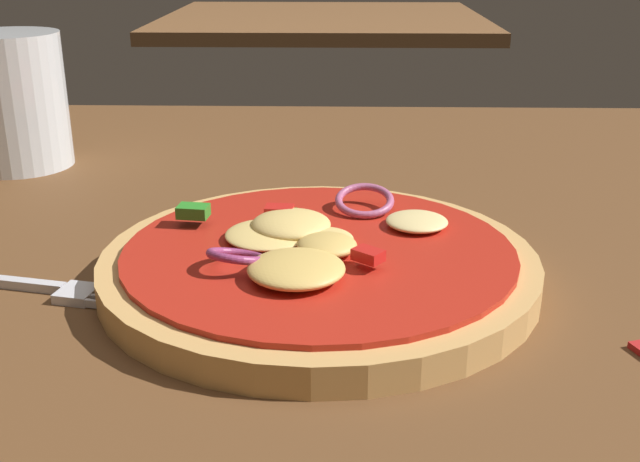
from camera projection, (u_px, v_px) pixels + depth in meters
dining_table at (244, 308)px, 0.41m from camera, size 1.41×0.88×0.03m
pizza at (318, 262)px, 0.40m from camera, size 0.23×0.23×0.03m
fork at (25, 288)px, 0.39m from camera, size 0.16×0.05×0.00m
beer_glass at (14, 106)px, 0.59m from camera, size 0.08×0.08×0.10m
background_table at (323, 21)px, 1.71m from camera, size 0.69×0.66×0.03m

